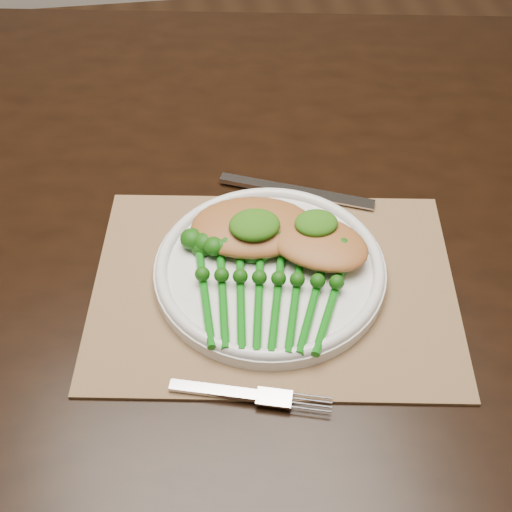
{
  "coord_description": "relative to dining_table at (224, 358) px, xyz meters",
  "views": [
    {
      "loc": [
        0.02,
        -0.66,
        1.35
      ],
      "look_at": [
        0.1,
        -0.13,
        0.78
      ],
      "focal_mm": 50.0,
      "sensor_mm": 36.0,
      "label": 1
    }
  ],
  "objects": [
    {
      "name": "broccolini_bundle",
      "position": [
        0.04,
        -0.21,
        0.4
      ],
      "size": [
        0.19,
        0.2,
        0.04
      ],
      "rotation": [
        0.0,
        0.0,
        -0.22
      ],
      "color": "#0C610E",
      "rests_on": "dinner_plate"
    },
    {
      "name": "fork",
      "position": [
        0.02,
        -0.32,
        0.38
      ],
      "size": [
        0.16,
        0.06,
        0.0
      ],
      "rotation": [
        0.0,
        0.0,
        -0.28
      ],
      "color": "silver",
      "rests_on": "placemat"
    },
    {
      "name": "placemat",
      "position": [
        0.05,
        -0.18,
        0.37
      ],
      "size": [
        0.44,
        0.35,
        0.0
      ],
      "primitive_type": "cube",
      "rotation": [
        0.0,
        0.0,
        -0.15
      ],
      "color": "brown",
      "rests_on": "dining_table"
    },
    {
      "name": "dinner_plate",
      "position": [
        0.05,
        -0.16,
        0.39
      ],
      "size": [
        0.26,
        0.26,
        0.02
      ],
      "color": "silver",
      "rests_on": "placemat"
    },
    {
      "name": "pesto_dollop_right",
      "position": [
        0.1,
        -0.13,
        0.42
      ],
      "size": [
        0.05,
        0.04,
        0.02
      ],
      "primitive_type": "ellipsoid",
      "color": "#1B4A0A",
      "rests_on": "chicken_fillet_right"
    },
    {
      "name": "floor",
      "position": [
        -0.06,
        -0.02,
        -0.38
      ],
      "size": [
        4.0,
        4.0,
        0.0
      ],
      "primitive_type": "plane",
      "color": "#51321B",
      "rests_on": "ground"
    },
    {
      "name": "dining_table",
      "position": [
        0.0,
        0.0,
        0.0
      ],
      "size": [
        1.73,
        1.15,
        0.75
      ],
      "rotation": [
        0.0,
        0.0,
        -0.17
      ],
      "color": "black",
      "rests_on": "ground"
    },
    {
      "name": "knife",
      "position": [
        0.08,
        -0.02,
        0.38
      ],
      "size": [
        0.19,
        0.09,
        0.01
      ],
      "rotation": [
        0.0,
        0.0,
        -0.41
      ],
      "color": "silver",
      "rests_on": "placemat"
    },
    {
      "name": "pesto_dollop_left",
      "position": [
        0.03,
        -0.12,
        0.42
      ],
      "size": [
        0.06,
        0.05,
        0.02
      ],
      "primitive_type": "ellipsoid",
      "color": "#1B4A0A",
      "rests_on": "chicken_fillet_left"
    },
    {
      "name": "chicken_fillet_left",
      "position": [
        0.03,
        -0.11,
        0.41
      ],
      "size": [
        0.15,
        0.11,
        0.03
      ],
      "primitive_type": "ellipsoid",
      "rotation": [
        0.0,
        0.0,
        -0.11
      ],
      "color": "#A86630",
      "rests_on": "dinner_plate"
    },
    {
      "name": "chicken_fillet_right",
      "position": [
        0.1,
        -0.15,
        0.41
      ],
      "size": [
        0.14,
        0.13,
        0.02
      ],
      "primitive_type": "ellipsoid",
      "rotation": [
        0.0,
        0.0,
        -0.62
      ],
      "color": "#A86630",
      "rests_on": "dinner_plate"
    }
  ]
}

